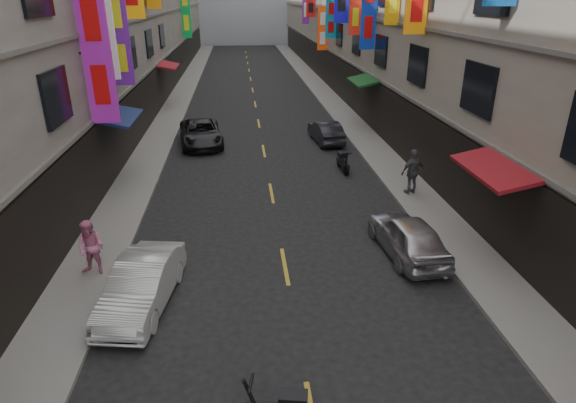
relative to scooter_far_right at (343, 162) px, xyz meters
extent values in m
cube|color=slate|center=(-9.58, 15.54, -0.38)|extent=(2.00, 90.00, 0.12)
cube|color=slate|center=(2.42, 15.54, -0.38)|extent=(2.00, 90.00, 0.12)
cube|color=black|center=(-10.53, 15.54, 1.06)|extent=(0.12, 85.50, 3.00)
cube|color=#66635E|center=(-10.52, 15.54, 2.76)|extent=(0.16, 90.00, 0.14)
cube|color=#66635E|center=(-10.52, 15.54, 5.96)|extent=(0.16, 90.00, 0.14)
cube|color=black|center=(3.37, 15.54, 1.06)|extent=(0.12, 85.50, 3.00)
cube|color=#66635E|center=(3.36, 15.54, 2.76)|extent=(0.16, 90.00, 0.14)
cube|color=#66635E|center=(3.36, 15.54, 5.96)|extent=(0.16, 90.00, 0.14)
cube|color=#931B98|center=(-9.96, -2.28, 5.34)|extent=(1.04, 0.18, 5.22)
cylinder|color=black|center=(-10.01, -2.28, 5.34)|extent=(1.14, 0.08, 0.08)
cube|color=silver|center=(-10.06, -0.39, 5.71)|extent=(0.84, 0.18, 3.25)
cylinder|color=black|center=(-10.11, -0.39, 5.71)|extent=(0.94, 0.08, 0.08)
cube|color=#551782|center=(-10.01, 1.77, 5.62)|extent=(0.94, 0.18, 4.27)
cylinder|color=black|center=(-10.06, 1.77, 5.62)|extent=(1.04, 0.08, 0.08)
cube|color=#0D2B9F|center=(2.89, 7.91, 6.52)|extent=(0.88, 0.18, 4.42)
cylinder|color=black|center=(2.94, 7.91, 6.52)|extent=(0.98, 0.08, 0.08)
cube|color=red|center=(2.95, 11.51, 6.84)|extent=(0.75, 0.18, 3.98)
cylinder|color=black|center=(3.00, 11.51, 6.84)|extent=(0.85, 0.08, 0.08)
cube|color=#0B748B|center=(2.88, 19.69, 5.55)|extent=(0.88, 0.18, 3.16)
cylinder|color=black|center=(2.93, 19.69, 5.55)|extent=(0.98, 0.08, 0.08)
cube|color=#EE460D|center=(2.88, 23.59, 4.50)|extent=(0.89, 0.18, 3.72)
cylinder|color=black|center=(2.93, 23.59, 4.50)|extent=(0.99, 0.08, 0.08)
cube|color=red|center=(2.87, 31.22, 6.77)|extent=(0.90, 0.18, 3.27)
cylinder|color=black|center=(2.92, 31.22, 6.77)|extent=(1.00, 0.08, 0.08)
cube|color=#0C8D39|center=(-9.99, 33.43, 5.75)|extent=(0.97, 0.18, 5.49)
cylinder|color=black|center=(-10.04, 33.43, 5.75)|extent=(1.07, 0.08, 0.08)
cube|color=maroon|center=(2.72, -8.46, 2.56)|extent=(1.39, 3.20, 0.41)
cube|color=navy|center=(-9.88, -0.46, 2.56)|extent=(1.39, 3.20, 0.41)
cube|color=#144C1D|center=(2.72, 7.54, 2.56)|extent=(1.39, 3.20, 0.41)
cube|color=maroon|center=(-9.88, 15.54, 2.56)|extent=(1.39, 3.20, 0.41)
cube|color=gold|center=(-3.58, -8.46, -0.44)|extent=(0.12, 2.20, 0.01)
cube|color=gold|center=(-3.58, -2.46, -0.44)|extent=(0.12, 2.20, 0.01)
cube|color=gold|center=(-3.58, 3.54, -0.44)|extent=(0.12, 2.20, 0.01)
cube|color=gold|center=(-3.58, 9.54, -0.44)|extent=(0.12, 2.20, 0.01)
cube|color=gold|center=(-3.58, 15.54, -0.44)|extent=(0.12, 2.20, 0.01)
cube|color=gold|center=(-3.58, 21.54, -0.44)|extent=(0.12, 2.20, 0.01)
cube|color=gold|center=(-3.58, 27.54, -0.44)|extent=(0.12, 2.20, 0.01)
cube|color=gold|center=(-3.58, 33.54, -0.44)|extent=(0.12, 2.20, 0.01)
cube|color=gold|center=(-3.58, 39.54, -0.44)|extent=(0.12, 2.20, 0.01)
cube|color=gold|center=(-3.58, 45.54, -0.44)|extent=(0.12, 2.20, 0.01)
cube|color=gold|center=(-3.58, 51.54, -0.44)|extent=(0.12, 2.20, 0.01)
cube|color=black|center=(-3.99, -14.51, 0.31)|extent=(0.60, 0.42, 0.22)
cylinder|color=black|center=(-4.78, -14.37, 0.26)|extent=(0.36, 0.14, 0.88)
cylinder|color=black|center=(-4.78, -14.37, 0.61)|extent=(0.15, 0.50, 0.06)
cylinder|color=black|center=(0.04, -0.68, -0.19)|extent=(0.15, 0.51, 0.50)
cylinder|color=black|center=(-0.04, 0.62, -0.19)|extent=(0.15, 0.51, 0.50)
cube|color=black|center=(0.00, -0.03, -0.04)|extent=(0.38, 1.32, 0.18)
cube|color=black|center=(-0.01, 0.22, 0.31)|extent=(0.35, 0.57, 0.22)
cylinder|color=black|center=(0.04, -0.58, 0.26)|extent=(0.10, 0.36, 0.88)
cylinder|color=black|center=(0.04, -0.58, 0.61)|extent=(0.50, 0.09, 0.06)
imported|color=silver|center=(-7.58, -10.09, 0.21)|extent=(1.99, 4.12, 1.30)
imported|color=black|center=(-6.99, 5.10, 0.22)|extent=(2.80, 5.01, 1.32)
imported|color=#BBBBC0|center=(0.42, -8.09, 0.22)|extent=(1.90, 4.02, 1.33)
imported|color=#27282F|center=(0.04, 4.91, 0.16)|extent=(1.65, 3.78, 1.21)
imported|color=pink|center=(-9.27, -8.47, 0.53)|extent=(0.95, 0.78, 1.70)
imported|color=#565558|center=(2.20, -3.33, 0.63)|extent=(1.26, 0.96, 1.90)
camera|label=1|loc=(-4.79, -21.33, 7.35)|focal=30.00mm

